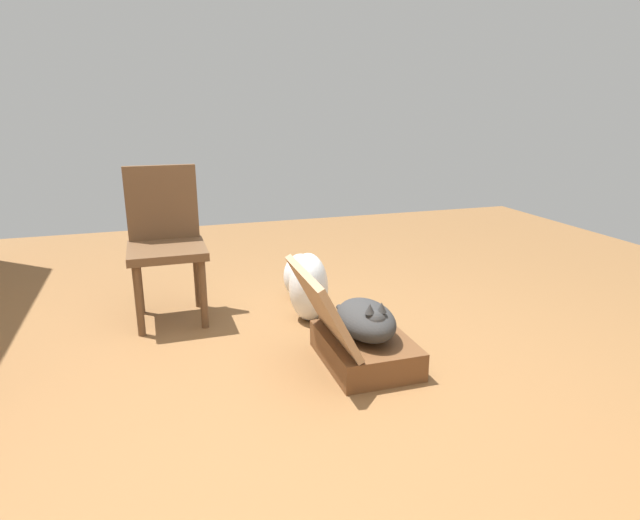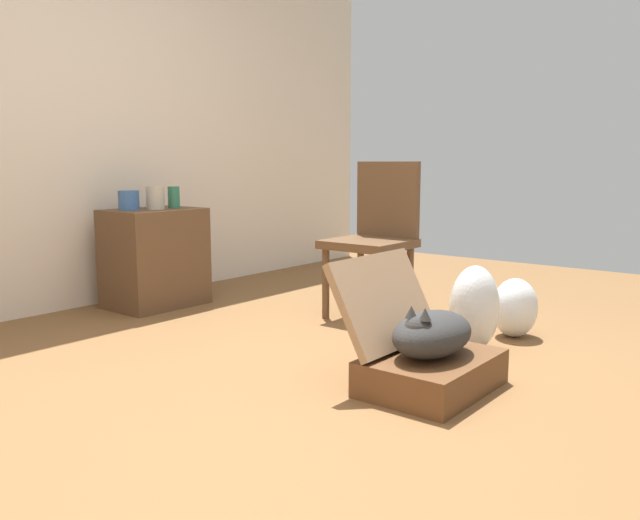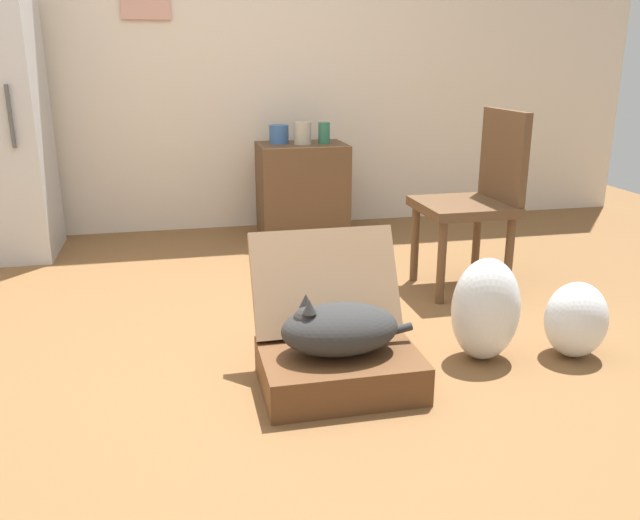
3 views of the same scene
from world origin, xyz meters
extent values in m
plane|color=brown|center=(0.00, 0.00, 0.00)|extent=(7.68, 7.68, 0.00)
cube|color=beige|center=(0.00, 2.26, 1.30)|extent=(6.40, 0.12, 2.60)
cube|color=brown|center=(0.24, -0.37, 0.07)|extent=(0.59, 0.43, 0.15)
cube|color=#9B7756|center=(0.24, -0.14, 0.35)|extent=(0.59, 0.23, 0.40)
ellipsoid|color=#2D2D2D|center=(0.24, -0.37, 0.24)|extent=(0.44, 0.28, 0.19)
sphere|color=#2D2D2D|center=(0.12, -0.37, 0.28)|extent=(0.11, 0.11, 0.11)
cone|color=#2D2D2D|center=(0.12, -0.40, 0.35)|extent=(0.05, 0.05, 0.05)
cone|color=#2D2D2D|center=(0.12, -0.34, 0.35)|extent=(0.05, 0.05, 0.05)
cylinder|color=#2D2D2D|center=(0.44, -0.33, 0.19)|extent=(0.20, 0.03, 0.07)
ellipsoid|color=silver|center=(0.89, -0.25, 0.22)|extent=(0.28, 0.24, 0.43)
ellipsoid|color=silver|center=(1.27, -0.31, 0.16)|extent=(0.26, 0.24, 0.32)
cube|color=brown|center=(0.54, 1.85, 0.32)|extent=(0.59, 0.43, 0.64)
cylinder|color=#38609E|center=(0.39, 1.90, 0.70)|extent=(0.13, 0.13, 0.12)
cylinder|color=#2D7051|center=(0.69, 1.82, 0.71)|extent=(0.08, 0.08, 0.14)
cylinder|color=#B7AD99|center=(0.54, 1.82, 0.72)|extent=(0.12, 0.12, 0.15)
cylinder|color=brown|center=(0.96, 0.75, 0.21)|extent=(0.04, 0.04, 0.43)
cylinder|color=brown|center=(0.96, 0.38, 0.21)|extent=(0.04, 0.04, 0.43)
cylinder|color=brown|center=(1.33, 0.75, 0.21)|extent=(0.04, 0.04, 0.43)
cylinder|color=brown|center=(1.33, 0.39, 0.21)|extent=(0.04, 0.04, 0.43)
cube|color=brown|center=(1.15, 0.57, 0.45)|extent=(0.47, 0.46, 0.05)
cube|color=brown|center=(1.35, 0.57, 0.71)|extent=(0.04, 0.44, 0.47)
camera|label=1|loc=(-2.10, 0.63, 1.31)|focal=29.76mm
camera|label=2|loc=(-2.09, -1.64, 0.95)|focal=36.57mm
camera|label=3|loc=(-0.31, -2.52, 1.20)|focal=36.53mm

